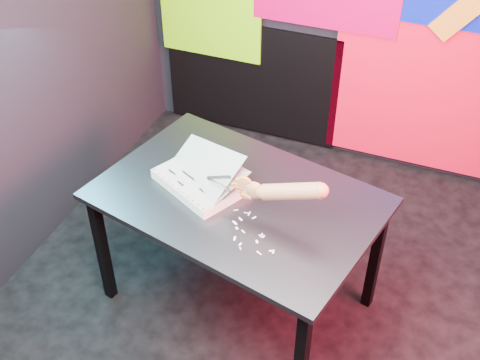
% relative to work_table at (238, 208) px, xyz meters
% --- Properties ---
extents(room, '(3.01, 3.01, 2.71)m').
position_rel_work_table_xyz_m(room, '(0.22, 0.09, 0.68)').
color(room, black).
rests_on(room, ground).
extents(backdrop, '(2.88, 0.05, 2.08)m').
position_rel_work_table_xyz_m(backdrop, '(0.28, 1.56, 0.28)').
color(backdrop, red).
rests_on(backdrop, ground).
extents(work_table, '(1.49, 1.16, 0.75)m').
position_rel_work_table_xyz_m(work_table, '(0.00, 0.00, 0.00)').
color(work_table, black).
rests_on(work_table, ground).
extents(printout_stack, '(0.51, 0.46, 0.22)m').
position_rel_work_table_xyz_m(printout_stack, '(-0.20, 0.02, 0.11)').
color(printout_stack, white).
rests_on(printout_stack, work_table).
extents(scissors, '(0.22, 0.01, 0.13)m').
position_rel_work_table_xyz_m(scissors, '(0.06, -0.10, 0.23)').
color(scissors, silver).
rests_on(scissors, printout_stack).
extents(hand_forearm, '(0.41, 0.08, 0.18)m').
position_rel_work_table_xyz_m(hand_forearm, '(0.26, -0.10, 0.27)').
color(hand_forearm, '#A76135').
rests_on(hand_forearm, work_table).
extents(paper_clippings, '(0.27, 0.25, 0.00)m').
position_rel_work_table_xyz_m(paper_clippings, '(0.14, -0.21, 0.08)').
color(paper_clippings, white).
rests_on(paper_clippings, work_table).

